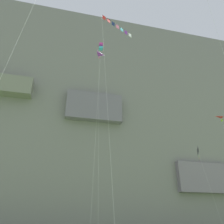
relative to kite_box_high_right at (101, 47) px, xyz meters
The scene contains 5 objects.
cliff_face 27.90m from the kite_box_high_right, 87.30° to the left, with size 180.00×28.32×56.44m.
kite_box_high_right is the anchor object (origin of this frame).
kite_delta_front_field 3.02m from the kite_box_high_right, 98.87° to the left, with size 1.57×4.26×30.15m.
kite_diamond_high_center 26.50m from the kite_box_high_right, 14.28° to the left, with size 1.32×3.72×15.75m.
kite_banner_mid_left 11.80m from the kite_box_high_right, 87.87° to the right, with size 4.84×6.02×26.38m.
Camera 1 is at (-6.67, -1.02, 2.07)m, focal length 36.66 mm.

